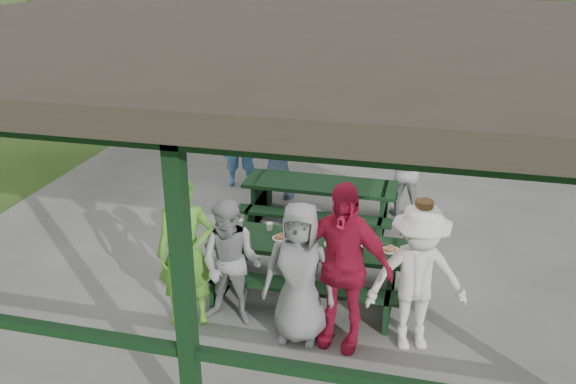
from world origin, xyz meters
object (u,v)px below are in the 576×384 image
(contestant_grey_mid, at_px, (300,273))
(contestant_white_fedora, at_px, (417,278))
(contestant_red, at_px, (341,266))
(spectator_lblue, at_px, (278,158))
(contestant_grey_left, at_px, (231,264))
(pickup_truck, at_px, (489,75))
(spectator_blue, at_px, (239,139))
(spectator_grey, at_px, (405,169))
(picnic_table_far, at_px, (320,199))
(picnic_table_near, at_px, (308,261))
(farm_trailer, at_px, (238,93))
(contestant_green, at_px, (186,252))

(contestant_grey_mid, xyz_separation_m, contestant_white_fedora, (1.28, 0.15, 0.03))
(contestant_red, relative_size, spectator_lblue, 1.35)
(contestant_white_fedora, bearing_deg, contestant_grey_left, 164.61)
(pickup_truck, bearing_deg, spectator_blue, 147.78)
(spectator_blue, xyz_separation_m, spectator_grey, (3.03, -0.54, -0.11))
(contestant_white_fedora, relative_size, spectator_lblue, 1.23)
(contestant_red, height_order, spectator_grey, contestant_red)
(picnic_table_far, bearing_deg, contestant_red, -74.77)
(picnic_table_far, bearing_deg, contestant_white_fedora, -59.97)
(contestant_white_fedora, bearing_deg, pickup_truck, 66.82)
(picnic_table_far, relative_size, spectator_grey, 1.48)
(contestant_grey_left, bearing_deg, contestant_grey_mid, -6.51)
(picnic_table_near, relative_size, spectator_grey, 1.55)
(picnic_table_far, xyz_separation_m, spectator_lblue, (-0.94, 0.99, 0.26))
(contestant_grey_left, bearing_deg, picnic_table_near, 49.11)
(pickup_truck, height_order, farm_trailer, pickup_truck)
(contestant_red, bearing_deg, spectator_blue, 131.43)
(contestant_white_fedora, distance_m, spectator_blue, 5.35)
(contestant_grey_left, relative_size, pickup_truck, 0.27)
(contestant_green, height_order, pickup_truck, contestant_green)
(pickup_truck, bearing_deg, picnic_table_far, 161.00)
(spectator_blue, bearing_deg, spectator_grey, 157.34)
(spectator_lblue, xyz_separation_m, pickup_truck, (3.98, 8.20, -0.02))
(contestant_green, relative_size, contestant_white_fedora, 1.03)
(picnic_table_far, relative_size, spectator_lblue, 1.62)
(spectator_grey, xyz_separation_m, pickup_truck, (1.78, 8.38, -0.09))
(contestant_grey_left, height_order, contestant_red, contestant_red)
(contestant_red, relative_size, contestant_white_fedora, 1.10)
(contestant_grey_mid, distance_m, pickup_truck, 12.42)
(picnic_table_near, height_order, contestant_red, contestant_red)
(farm_trailer, bearing_deg, picnic_table_near, -44.28)
(picnic_table_far, relative_size, contestant_red, 1.20)
(contestant_grey_left, relative_size, contestant_grey_mid, 0.94)
(picnic_table_near, relative_size, contestant_grey_left, 1.58)
(spectator_blue, bearing_deg, pickup_truck, -134.00)
(spectator_blue, height_order, spectator_grey, spectator_blue)
(contestant_red, distance_m, spectator_lblue, 4.28)
(spectator_grey, bearing_deg, spectator_blue, -2.90)
(spectator_grey, relative_size, farm_trailer, 0.45)
(contestant_green, distance_m, contestant_red, 1.82)
(contestant_white_fedora, bearing_deg, picnic_table_far, 103.64)
(contestant_white_fedora, relative_size, spectator_grey, 1.12)
(spectator_lblue, bearing_deg, spectator_grey, 171.92)
(picnic_table_near, bearing_deg, contestant_red, -58.72)
(contestant_grey_mid, xyz_separation_m, contestant_red, (0.46, 0.02, 0.14))
(picnic_table_near, xyz_separation_m, contestant_white_fedora, (1.38, -0.79, 0.40))
(picnic_table_near, height_order, spectator_lblue, spectator_lblue)
(spectator_blue, distance_m, spectator_grey, 3.08)
(spectator_lblue, xyz_separation_m, spectator_blue, (-0.83, 0.36, 0.18))
(picnic_table_near, xyz_separation_m, picnic_table_far, (-0.24, 2.00, -0.00))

